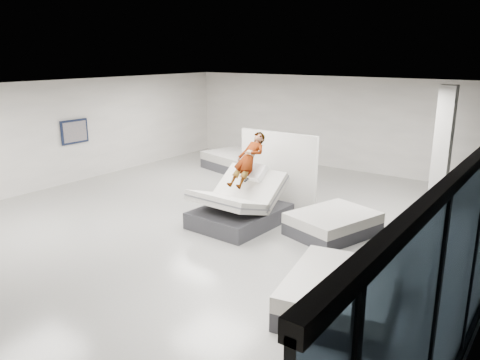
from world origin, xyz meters
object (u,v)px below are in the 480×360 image
at_px(flat_bed_right_near, 339,294).
at_px(hero_bed, 240,207).
at_px(flat_bed_left_far, 237,161).
at_px(flat_bed_right_far, 333,224).
at_px(remote, 246,180).
at_px(wall_poster, 75,132).
at_px(column, 442,148).
at_px(divider_panel, 278,171).
at_px(person, 248,169).

bearing_deg(flat_bed_right_near, hero_bed, 147.91).
bearing_deg(flat_bed_left_far, flat_bed_right_far, -34.13).
height_order(hero_bed, remote, hero_bed).
distance_m(hero_bed, wall_poster, 6.55).
height_order(flat_bed_right_far, column, column).
distance_m(remote, divider_panel, 1.60).
height_order(person, wall_poster, wall_poster).
relative_size(hero_bed, divider_panel, 1.02).
bearing_deg(flat_bed_left_far, person, -50.65).
bearing_deg(flat_bed_right_far, divider_panel, 156.61).
distance_m(person, wall_poster, 6.47).
bearing_deg(column, flat_bed_left_far, 178.26).
relative_size(remote, column, 0.04).
bearing_deg(hero_bed, divider_panel, 86.42).
bearing_deg(column, remote, -128.23).
xyz_separation_m(remote, flat_bed_right_near, (3.35, -2.20, -0.85)).
distance_m(flat_bed_right_near, column, 6.49).
xyz_separation_m(flat_bed_right_near, column, (-0.08, 6.35, 1.31)).
bearing_deg(divider_panel, flat_bed_right_far, -23.48).
xyz_separation_m(flat_bed_left_far, column, (6.76, -0.21, 1.31)).
bearing_deg(wall_poster, column, 21.93).
height_order(remote, flat_bed_right_near, remote).
height_order(column, wall_poster, column).
bearing_deg(remote, person, 122.15).
relative_size(divider_panel, flat_bed_right_far, 1.02).
bearing_deg(remote, wall_poster, -178.76).
height_order(flat_bed_right_far, flat_bed_right_near, flat_bed_right_near).
height_order(hero_bed, column, column).
height_order(person, remote, person).
distance_m(hero_bed, column, 5.52).
bearing_deg(flat_bed_left_far, divider_panel, -39.48).
xyz_separation_m(person, flat_bed_right_near, (3.55, -2.56, -1.01)).
height_order(divider_panel, flat_bed_left_far, divider_panel).
height_order(person, flat_bed_right_far, person).
relative_size(person, column, 0.48).
distance_m(hero_bed, divider_panel, 1.66).
bearing_deg(flat_bed_right_near, wall_poster, 166.78).
bearing_deg(divider_panel, hero_bed, -93.66).
xyz_separation_m(person, flat_bed_left_far, (-3.28, 4.00, -1.01)).
bearing_deg(flat_bed_left_far, flat_bed_right_near, -43.81).
xyz_separation_m(hero_bed, wall_poster, (-6.44, 0.11, 1.17)).
xyz_separation_m(hero_bed, flat_bed_left_far, (-3.27, 4.32, -0.14)).
bearing_deg(wall_poster, person, 1.82).
height_order(remote, wall_poster, wall_poster).
bearing_deg(remote, flat_bed_left_far, 131.20).
height_order(flat_bed_left_far, column, column).
xyz_separation_m(remote, flat_bed_left_far, (-3.48, 4.36, -0.84)).
distance_m(remote, wall_poster, 6.68).
bearing_deg(person, flat_bed_left_far, 131.92).
distance_m(flat_bed_left_far, wall_poster, 5.43).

